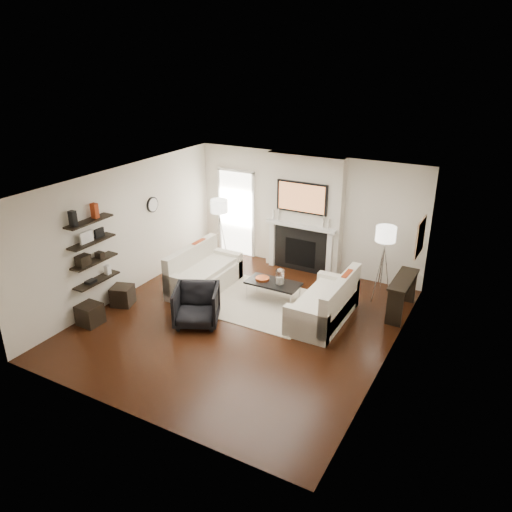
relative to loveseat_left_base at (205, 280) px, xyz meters
The scene contains 71 objects.
room_envelope 2.02m from the loveseat_left_base, 31.92° to the right, with size 6.00×6.00×6.00m.
chimney_breast 2.70m from the loveseat_left_base, 54.74° to the left, with size 1.80×0.25×2.70m, color silver.
fireplace_surround 2.36m from the loveseat_left_base, 52.83° to the left, with size 1.30×0.02×1.04m, color black.
firebox 2.34m from the loveseat_left_base, 52.75° to the left, with size 0.75×0.02×0.65m, color black.
mantel_pilaster_l 1.99m from the loveseat_left_base, 69.32° to the left, with size 0.12×0.08×1.10m, color white.
mantel_pilaster_r 2.83m from the loveseat_left_base, 40.67° to the left, with size 0.12×0.08×1.10m, color white.
mantel_shelf 2.47m from the loveseat_left_base, 52.07° to the left, with size 1.70×0.18×0.07m, color white.
tv_body 2.80m from the loveseat_left_base, 52.45° to the left, with size 1.20×0.06×0.70m, color black.
tv_screen 2.78m from the loveseat_left_base, 51.97° to the left, with size 1.10×0.01×0.62m, color #BF723F.
candlestick_l_tall 2.29m from the loveseat_left_base, 64.69° to the left, with size 0.04×0.04×0.30m, color silver.
candlestick_l_short 2.23m from the loveseat_left_base, 68.12° to the left, with size 0.04×0.04×0.24m, color silver.
candlestick_r_tall 2.89m from the loveseat_left_base, 42.88° to the left, with size 0.04×0.04×0.30m, color silver.
candlestick_r_short 2.97m from the loveseat_left_base, 41.05° to the left, with size 0.04×0.04×0.24m, color silver.
hallway_panel 2.30m from the loveseat_left_base, 101.80° to the left, with size 0.90×0.02×2.10m, color white.
door_trim_l 2.42m from the loveseat_left_base, 113.83° to the left, with size 0.06×0.06×2.16m, color white.
door_trim_r 2.24m from the loveseat_left_base, 88.87° to the left, with size 0.06×0.06×2.16m, color white.
door_trim_top 2.87m from the loveseat_left_base, 101.91° to the left, with size 1.02×0.06×0.06m, color white.
rug 1.23m from the loveseat_left_base, ahead, with size 2.60×2.00×0.01m, color #BFB29C.
loveseat_left_base is the anchor object (origin of this frame).
loveseat_left_back 0.46m from the loveseat_left_base, behind, with size 0.18×1.80×0.80m, color beige.
loveseat_left_arm_n 0.81m from the loveseat_left_base, 90.00° to the right, with size 0.85×0.18×0.60m, color beige.
loveseat_left_arm_s 0.81m from the loveseat_left_base, 90.00° to the left, with size 0.85×0.18×0.60m, color beige.
loveseat_left_cushion 0.26m from the loveseat_left_base, ahead, with size 0.63×1.44×0.10m, color beige.
pillow_left_orange 0.69m from the loveseat_left_base, 138.15° to the left, with size 0.10×0.42×0.42m, color #943112.
pillow_left_charcoal 0.68m from the loveseat_left_base, 138.15° to the right, with size 0.10×0.40×0.40m, color black.
loveseat_right_base 2.74m from the loveseat_left_base, ahead, with size 0.85×1.80×0.42m, color beige.
loveseat_right_back 3.09m from the loveseat_left_base, ahead, with size 0.18×1.80×0.80m, color beige.
loveseat_right_arm_n 2.87m from the loveseat_left_base, 17.36° to the right, with size 0.85×0.18×0.60m, color beige.
loveseat_right_arm_s 2.84m from the loveseat_left_base, 15.63° to the left, with size 0.85×0.18×0.60m, color beige.
loveseat_right_cushion 2.70m from the loveseat_left_base, ahead, with size 0.63×1.44×0.10m, color beige.
pillow_right_orange 3.12m from the loveseat_left_base, ahead, with size 0.10×0.42×0.42m, color #943112.
pillow_right_charcoal 3.13m from the loveseat_left_base, ahead, with size 0.10×0.40×0.40m, color black.
coffee_table 1.57m from the loveseat_left_base, ahead, with size 1.10×0.55×0.04m, color black.
coffee_leg_nw 1.05m from the loveseat_left_base, ahead, with size 0.02×0.02×0.38m, color silver.
coffee_leg_ne 2.05m from the loveseat_left_base, ahead, with size 0.02×0.02×0.38m, color silver.
coffee_leg_sw 1.13m from the loveseat_left_base, 22.03° to the left, with size 0.02×0.02×0.38m, color silver.
coffee_leg_se 2.09m from the loveseat_left_base, 11.69° to the left, with size 0.02×0.02×0.38m, color silver.
hurricane_glass 1.75m from the loveseat_left_base, ahead, with size 0.18×0.18×0.32m, color white.
hurricane_candle 1.73m from the loveseat_left_base, ahead, with size 0.10×0.10×0.16m, color white.
copper_bowl 1.33m from the loveseat_left_base, ahead, with size 0.29×0.29×0.05m, color #BA4B1F.
armchair 1.50m from the loveseat_left_base, 61.75° to the right, with size 0.80×0.75×0.83m, color black.
lamp_left_post 1.45m from the loveseat_left_base, 108.38° to the left, with size 0.02×0.02×1.20m, color silver.
lamp_left_shade 1.86m from the loveseat_left_base, 108.38° to the left, with size 0.40×0.40×0.30m, color white.
lamp_left_leg_a 1.42m from the loveseat_left_base, 103.99° to the left, with size 0.02×0.02×1.25m, color silver.
lamp_left_leg_b 1.55m from the loveseat_left_base, 109.23° to the left, with size 0.02×0.02×1.25m, color silver.
lamp_left_leg_c 1.38m from the loveseat_left_base, 111.95° to the left, with size 0.02×0.02×1.25m, color silver.
lamp_right_post 3.72m from the loveseat_left_base, 20.81° to the left, with size 0.02×0.02×1.20m, color silver.
lamp_right_shade 3.90m from the loveseat_left_base, 20.81° to the left, with size 0.40×0.40×0.30m, color white.
lamp_right_leg_a 3.83m from the loveseat_left_base, 20.22° to the left, with size 0.02×0.02×1.25m, color silver.
lamp_right_leg_b 3.71m from the loveseat_left_base, 22.50° to the left, with size 0.02×0.02×1.25m, color silver.
lamp_right_leg_c 3.64m from the loveseat_left_base, 19.71° to the left, with size 0.02×0.02×1.25m, color silver.
console_top 4.12m from the loveseat_left_base, 13.33° to the left, with size 0.35×1.20×0.04m, color black.
console_leg_n 4.00m from the loveseat_left_base, ahead, with size 0.30×0.04×0.71m, color black.
console_leg_s 4.25m from the loveseat_left_base, 20.56° to the left, with size 0.30×0.04×0.71m, color black.
wall_art 4.51m from the loveseat_left_base, 15.79° to the left, with size 0.03×0.70×0.70m, color tan.
shelf_bottom 2.29m from the loveseat_left_base, 122.75° to the right, with size 0.25×1.00×0.04m, color black.
shelf_lower 2.41m from the loveseat_left_base, 122.75° to the right, with size 0.25×1.00×0.04m, color black.
shelf_upper 2.58m from the loveseat_left_base, 122.75° to the right, with size 0.25×1.00×0.04m, color black.
shelf_top 2.80m from the loveseat_left_base, 122.75° to the right, with size 0.25×1.00×0.04m, color black.
decor_magfile_a 3.14m from the loveseat_left_base, 118.45° to the right, with size 0.12×0.10×0.28m, color black.
decor_magfile_b 2.79m from the loveseat_left_base, 125.21° to the right, with size 0.12×0.10×0.28m, color #943112.
decor_frame_a 2.72m from the loveseat_left_base, 121.30° to the right, with size 0.04×0.30×0.22m, color white.
decor_frame_b 2.49m from the loveseat_left_base, 125.88° to the right, with size 0.04×0.22×0.18m, color black.
decor_wine_rack 2.66m from the loveseat_left_base, 119.45° to the right, with size 0.18×0.25×0.20m, color black.
decor_box_small 2.32m from the loveseat_left_base, 124.93° to the right, with size 0.15×0.12×0.12m, color black.
decor_books 2.43m from the loveseat_left_base, 120.72° to the right, with size 0.14×0.20×0.05m, color black.
decor_box_tall 2.08m from the loveseat_left_base, 127.40° to the right, with size 0.10×0.10×0.18m, color white.
clock_rim 1.99m from the loveseat_left_base, behind, with size 0.34×0.34×0.04m, color black.
clock_face 1.97m from the loveseat_left_base, behind, with size 0.29×0.29×0.01m, color white.
ottoman_near 1.76m from the loveseat_left_base, 126.90° to the right, with size 0.40×0.40×0.40m, color black.
ottoman_far 2.52m from the loveseat_left_base, 114.80° to the right, with size 0.40×0.40×0.40m, color black.
Camera 1 is at (4.24, -7.14, 4.84)m, focal length 35.00 mm.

